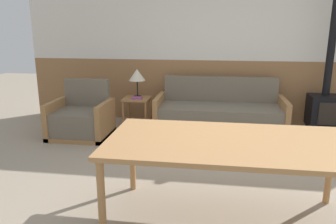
% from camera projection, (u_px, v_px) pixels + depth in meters
% --- Properties ---
extents(ground_plane, '(16.00, 16.00, 0.00)m').
position_uv_depth(ground_plane, '(231.00, 190.00, 3.43)').
color(ground_plane, gray).
extents(wall_back, '(7.20, 0.06, 2.70)m').
position_uv_depth(wall_back, '(229.00, 46.00, 5.61)').
color(wall_back, '#996B42').
rests_on(wall_back, ground_plane).
extents(couch, '(2.05, 0.82, 0.85)m').
position_uv_depth(couch, '(219.00, 116.00, 5.32)').
color(couch, '#9E7042').
rests_on(couch, ground_plane).
extents(armchair, '(0.88, 0.74, 0.85)m').
position_uv_depth(armchair, '(81.00, 120.00, 5.08)').
color(armchair, '#9E7042').
rests_on(armchair, ground_plane).
extents(side_table, '(0.44, 0.44, 0.50)m').
position_uv_depth(side_table, '(137.00, 104.00, 5.54)').
color(side_table, '#9E7042').
rests_on(side_table, ground_plane).
extents(table_lamp, '(0.28, 0.28, 0.48)m').
position_uv_depth(table_lamp, '(137.00, 75.00, 5.50)').
color(table_lamp, black).
rests_on(table_lamp, side_table).
extents(book_stack, '(0.17, 0.16, 0.03)m').
position_uv_depth(book_stack, '(137.00, 98.00, 5.44)').
color(book_stack, '#994C84').
rests_on(book_stack, side_table).
extents(dining_table, '(2.04, 1.05, 0.75)m').
position_uv_depth(dining_table, '(230.00, 147.00, 2.70)').
color(dining_table, '#B27F4C').
rests_on(dining_table, ground_plane).
extents(wood_stove, '(0.50, 0.42, 2.40)m').
position_uv_depth(wood_stove, '(326.00, 98.00, 5.23)').
color(wood_stove, black).
rests_on(wood_stove, ground_plane).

